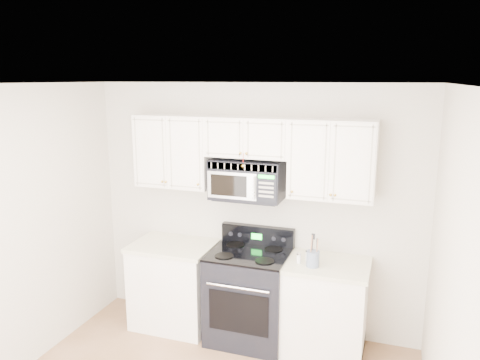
% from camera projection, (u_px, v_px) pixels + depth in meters
% --- Properties ---
extents(room, '(3.51, 3.51, 2.61)m').
position_uv_depth(room, '(181.00, 272.00, 3.30)').
color(room, '#9F775A').
rests_on(room, ground).
extents(base_cabinet_left, '(0.86, 0.65, 0.92)m').
position_uv_depth(base_cabinet_left, '(174.00, 287.00, 5.07)').
color(base_cabinet_left, white).
rests_on(base_cabinet_left, ground).
extents(base_cabinet_right, '(0.86, 0.65, 0.92)m').
position_uv_depth(base_cabinet_right, '(322.00, 310.00, 4.56)').
color(base_cabinet_right, white).
rests_on(base_cabinet_right, ground).
extents(range, '(0.78, 0.71, 1.13)m').
position_uv_depth(range, '(249.00, 294.00, 4.77)').
color(range, black).
rests_on(range, ground).
extents(upper_cabinets, '(2.44, 0.37, 0.75)m').
position_uv_depth(upper_cabinets, '(249.00, 151.00, 4.63)').
color(upper_cabinets, white).
rests_on(upper_cabinets, ground).
extents(microwave, '(0.72, 0.41, 0.40)m').
position_uv_depth(microwave, '(247.00, 179.00, 4.67)').
color(microwave, black).
rests_on(microwave, ground).
extents(utensil_crock, '(0.12, 0.12, 0.32)m').
position_uv_depth(utensil_crock, '(313.00, 258.00, 4.35)').
color(utensil_crock, slate).
rests_on(utensil_crock, base_cabinet_right).
extents(shaker_salt, '(0.04, 0.04, 0.10)m').
position_uv_depth(shaker_salt, '(299.00, 258.00, 4.43)').
color(shaker_salt, white).
rests_on(shaker_salt, base_cabinet_right).
extents(shaker_pepper, '(0.05, 0.05, 0.11)m').
position_uv_depth(shaker_pepper, '(308.00, 255.00, 4.49)').
color(shaker_pepper, white).
rests_on(shaker_pepper, base_cabinet_right).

